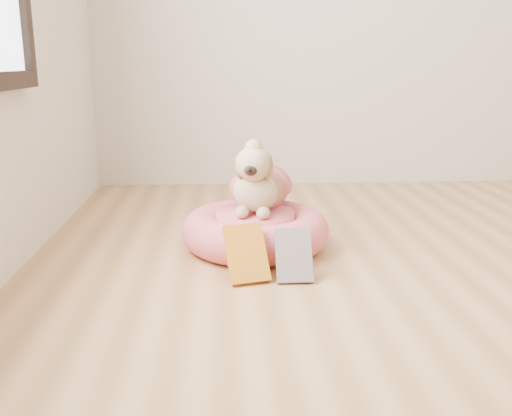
{
  "coord_description": "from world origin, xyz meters",
  "views": [
    {
      "loc": [
        -1.26,
        -1.2,
        0.73
      ],
      "look_at": [
        -1.13,
        0.94,
        0.18
      ],
      "focal_mm": 40.0,
      "sensor_mm": 36.0,
      "label": 1
    }
  ],
  "objects": [
    {
      "name": "book_yellow",
      "position": [
        -1.18,
        0.65,
        0.09
      ],
      "size": [
        0.17,
        0.17,
        0.19
      ],
      "primitive_type": "cube",
      "rotation": [
        -0.6,
        0.0,
        0.26
      ],
      "color": "gold",
      "rests_on": "floor"
    },
    {
      "name": "book_white",
      "position": [
        -1.02,
        0.65,
        0.08
      ],
      "size": [
        0.13,
        0.13,
        0.17
      ],
      "primitive_type": "cube",
      "rotation": [
        -0.6,
        0.0,
        0.0
      ],
      "color": "silver",
      "rests_on": "floor"
    },
    {
      "name": "dog",
      "position": [
        -1.11,
        1.03,
        0.3
      ],
      "size": [
        0.37,
        0.47,
        0.3
      ],
      "primitive_type": null,
      "rotation": [
        0.0,
        0.0,
        -0.24
      ],
      "color": "brown",
      "rests_on": "pet_bed"
    },
    {
      "name": "pet_bed",
      "position": [
        -1.13,
        0.99,
        0.07
      ],
      "size": [
        0.59,
        0.59,
        0.15
      ],
      "color": "#ED5C69",
      "rests_on": "floor"
    }
  ]
}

